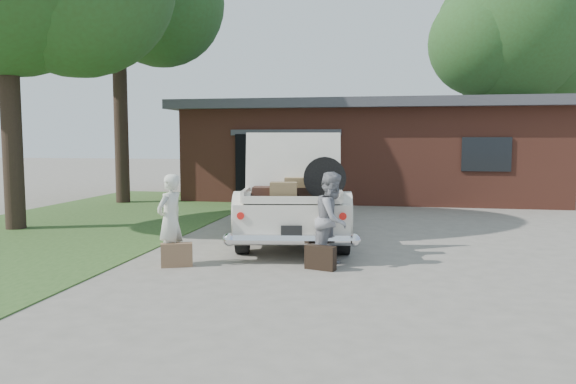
# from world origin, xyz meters

# --- Properties ---
(ground) EXTENTS (90.00, 90.00, 0.00)m
(ground) POSITION_xyz_m (0.00, 0.00, 0.00)
(ground) COLOR gray
(ground) RESTS_ON ground
(grass_strip) EXTENTS (6.00, 16.00, 0.02)m
(grass_strip) POSITION_xyz_m (-5.50, 3.00, 0.01)
(grass_strip) COLOR #2D4C1E
(grass_strip) RESTS_ON ground
(house) EXTENTS (12.80, 7.80, 3.30)m
(house) POSITION_xyz_m (0.98, 11.47, 1.67)
(house) COLOR brown
(house) RESTS_ON ground
(tree_right) EXTENTS (6.93, 6.03, 9.32)m
(tree_right) POSITION_xyz_m (6.49, 15.33, 6.04)
(tree_right) COLOR #38281E
(tree_right) RESTS_ON ground
(sedan) EXTENTS (2.82, 5.50, 2.16)m
(sedan) POSITION_xyz_m (-0.16, 2.17, 0.77)
(sedan) COLOR beige
(sedan) RESTS_ON ground
(woman_left) EXTENTS (0.50, 0.62, 1.49)m
(woman_left) POSITION_xyz_m (-1.69, -0.76, 0.74)
(woman_left) COLOR silver
(woman_left) RESTS_ON ground
(woman_right) EXTENTS (0.79, 0.89, 1.53)m
(woman_right) POSITION_xyz_m (0.91, -0.33, 0.76)
(woman_right) COLOR gray
(woman_right) RESTS_ON ground
(suitcase_left) EXTENTS (0.52, 0.34, 0.39)m
(suitcase_left) POSITION_xyz_m (-1.54, -0.87, 0.19)
(suitcase_left) COLOR #8C6647
(suitcase_left) RESTS_ON ground
(suitcase_right) EXTENTS (0.51, 0.30, 0.38)m
(suitcase_right) POSITION_xyz_m (0.75, -0.63, 0.19)
(suitcase_right) COLOR black
(suitcase_right) RESTS_ON ground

